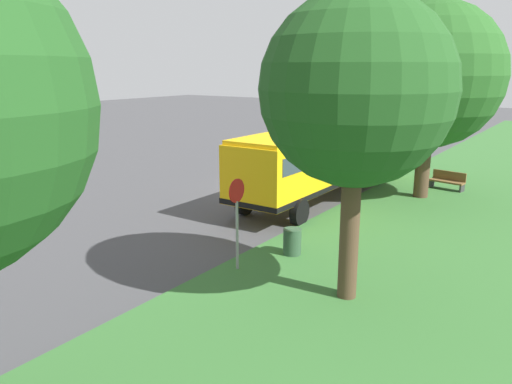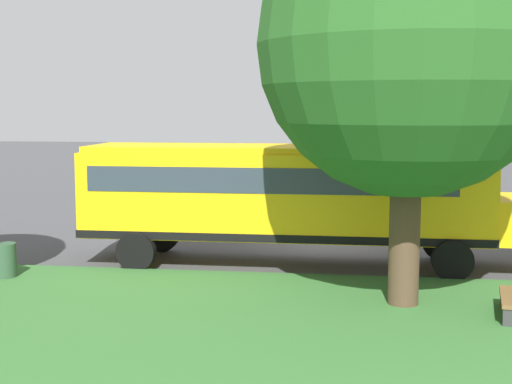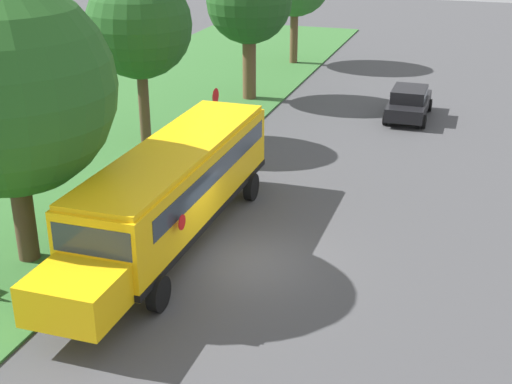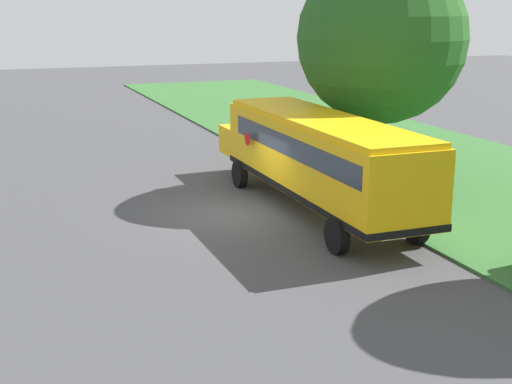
% 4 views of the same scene
% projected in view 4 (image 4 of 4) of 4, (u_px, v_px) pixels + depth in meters
% --- Properties ---
extents(ground_plane, '(120.00, 120.00, 0.00)m').
position_uv_depth(ground_plane, '(233.00, 214.00, 23.08)').
color(ground_plane, '#424244').
extents(grass_verge, '(12.00, 80.00, 0.08)m').
position_uv_depth(grass_verge, '(486.00, 186.00, 26.52)').
color(grass_verge, '#33662D').
rests_on(grass_verge, ground).
extents(school_bus, '(2.85, 12.42, 3.16)m').
position_uv_depth(school_bus, '(317.00, 154.00, 22.95)').
color(school_bus, yellow).
rests_on(school_bus, ground).
extents(oak_tree_beside_bus, '(6.18, 6.18, 8.50)m').
position_uv_depth(oak_tree_beside_bus, '(378.00, 37.00, 25.59)').
color(oak_tree_beside_bus, '#4C3826').
rests_on(oak_tree_beside_bus, ground).
extents(park_bench, '(1.66, 0.75, 0.92)m').
position_uv_depth(park_bench, '(362.00, 159.00, 29.10)').
color(park_bench, brown).
rests_on(park_bench, ground).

